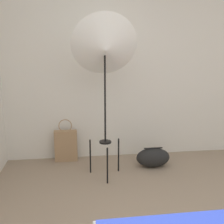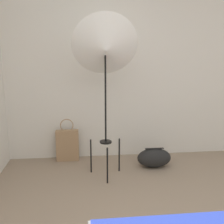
% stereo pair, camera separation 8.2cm
% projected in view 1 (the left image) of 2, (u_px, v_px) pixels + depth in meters
% --- Properties ---
extents(wall_back, '(8.00, 0.05, 2.60)m').
position_uv_depth(wall_back, '(119.00, 72.00, 3.89)').
color(wall_back, silver).
rests_on(wall_back, ground_plane).
extents(photo_umbrella, '(0.81, 0.51, 2.03)m').
position_uv_depth(photo_umbrella, '(105.00, 49.00, 3.10)').
color(photo_umbrella, black).
rests_on(photo_umbrella, ground_plane).
extents(tote_bag, '(0.33, 0.10, 0.64)m').
position_uv_depth(tote_bag, '(66.00, 145.00, 3.86)').
color(tote_bag, '#9E7A56').
rests_on(tote_bag, ground_plane).
extents(duffel_bag, '(0.48, 0.27, 0.28)m').
position_uv_depth(duffel_bag, '(153.00, 157.00, 3.69)').
color(duffel_bag, black).
rests_on(duffel_bag, ground_plane).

